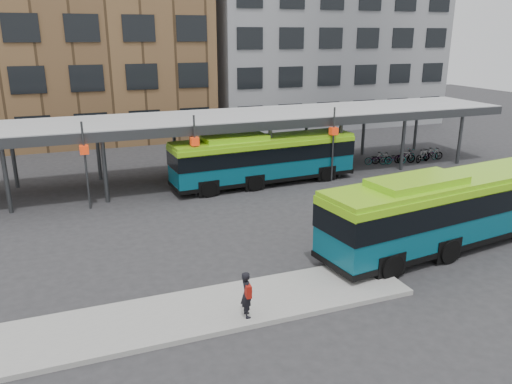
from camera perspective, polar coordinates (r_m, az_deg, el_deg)
name	(u,v)px	position (r m, az deg, el deg)	size (l,w,h in m)	color
ground	(319,253)	(22.13, 7.22, -6.93)	(120.00, 120.00, 0.00)	#28282B
boarding_island	(218,308)	(17.73, -4.34, -13.11)	(14.00, 3.00, 0.18)	gray
canopy	(227,119)	(32.45, -3.36, 8.28)	(40.00, 6.53, 4.80)	#999B9E
building_brick	(50,12)	(49.71, -22.44, 18.49)	(26.00, 14.00, 22.00)	brown
building_grey	(315,26)	(55.93, 6.81, 18.35)	(24.00, 14.00, 20.00)	slate
bus_front	(448,208)	(23.53, 21.10, -1.74)	(12.92, 4.30, 3.50)	#084A5D
bus_rear	(263,158)	(31.51, 0.86, 3.94)	(12.00, 3.23, 3.27)	#084A5D
pedestrian	(247,294)	(16.68, -1.06, -11.59)	(0.42, 0.64, 1.61)	black
bike_rack	(406,156)	(38.80, 16.78, 3.91)	(6.60, 1.57, 1.00)	slate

